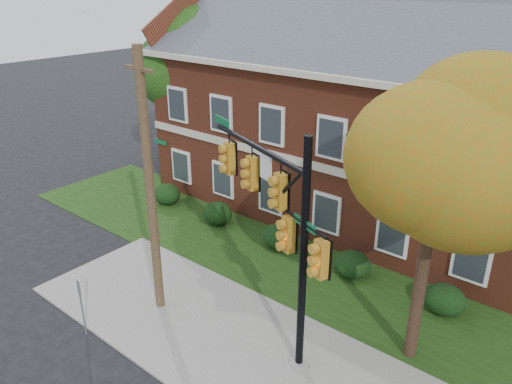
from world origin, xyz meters
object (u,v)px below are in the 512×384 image
Objects in this scene: tree_near_right at (449,147)px; tree_far_rear at (453,12)px; utility_pole at (150,188)px; apartment_building at (349,108)px; hedge_left at (218,213)px; hedge_right at (352,264)px; sign_post at (80,297)px; hedge_far_left at (167,194)px; tree_left_rear at (183,54)px; traffic_signal at (279,216)px; hedge_center at (279,236)px; hedge_far_right at (445,299)px.

tree_near_right is 17.12m from tree_far_rear.
tree_near_right is 8.74m from utility_pole.
apartment_building reaches higher than hedge_left.
utility_pole reaches higher than hedge_right.
apartment_building is at bearing 56.33° from hedge_left.
tree_near_right reaches higher than hedge_left.
tree_near_right is 0.98× the size of utility_pole.
sign_post reaches higher than hedge_left.
hedge_far_left is 10.13m from sign_post.
utility_pole is 3.99m from sign_post.
tree_near_right is (7.22, -8.09, 1.68)m from apartment_building.
utility_pole is (-7.88, -3.05, -2.21)m from tree_near_right.
tree_far_rear reaches higher than sign_post.
tree_left_rear is 0.77× the size of tree_far_rear.
tree_left_rear is at bearing 157.64° from tree_near_right.
hedge_left is (-3.50, -5.25, -4.46)m from apartment_building.
traffic_signal is (3.51, -10.00, -0.63)m from apartment_building.
hedge_left is at bearing 0.00° from hedge_far_left.
hedge_center is 15.57m from tree_far_rear.
sign_post is (-2.70, -21.45, -7.43)m from tree_far_rear.
traffic_signal reaches higher than hedge_far_right.
apartment_building reaches higher than traffic_signal.
apartment_building is 14.14m from sign_post.
tree_left_rear is 14.40m from tree_far_rear.
hedge_right is 9.71m from sign_post.
apartment_building is at bearing 130.63° from traffic_signal.
utility_pole reaches higher than sign_post.
apartment_building is 9.82m from hedge_far_left.
hedge_center is 7.00m from hedge_far_right.
hedge_center is 8.51m from sign_post.
apartment_building is 6.89m from hedge_center.
hedge_far_left and hedge_right have the same top height.
traffic_signal is (3.51, -4.74, 3.83)m from hedge_center.
hedge_center is 0.16× the size of tree_near_right.
hedge_right is at bearing -56.33° from apartment_building.
hedge_right and hedge_far_right have the same top height.
tree_far_rear is at bearing 91.03° from utility_pole.
apartment_building is 13.43× the size of hedge_left.
apartment_building is at bearing 102.86° from sign_post.
tree_near_right is (7.22, -2.83, 6.14)m from hedge_center.
tree_near_right reaches higher than hedge_center.
hedge_right is at bearing 180.00° from hedge_far_right.
hedge_far_left is 7.90m from tree_left_rear.
hedge_far_left and hedge_far_right have the same top height.
hedge_center is (7.00, 0.00, 0.00)m from hedge_far_left.
tree_left_rear reaches higher than hedge_center.
apartment_building is 2.68× the size of traffic_signal.
tree_left_rear is 1.27× the size of traffic_signal.
tree_left_rear is 1.01× the size of utility_pole.
sign_post is (-8.58, -5.53, -5.26)m from tree_near_right.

